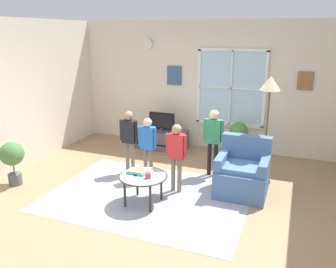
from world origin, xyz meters
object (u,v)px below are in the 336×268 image
object	(u,v)px
potted_plant_corner	(12,157)
floor_lamp	(270,95)
person_red_shirt	(177,150)
person_black_shirt	(129,135)
remote_near_books	(139,173)
person_green_shirt	(213,135)
person_blue_shirt	(148,141)
potted_plant_by_window	(238,136)
book_stack	(137,172)
cup	(148,175)
coffee_table	(143,178)
television	(162,121)
remote_near_cup	(139,174)
armchair	(243,173)

from	to	relation	value
potted_plant_corner	floor_lamp	xyz separation A→B (m)	(3.78, 1.57, 1.00)
person_red_shirt	person_black_shirt	xyz separation A→B (m)	(-1.01, 0.39, 0.02)
remote_near_books	person_black_shirt	xyz separation A→B (m)	(-0.62, 0.91, 0.26)
person_green_shirt	person_blue_shirt	size ratio (longest dim) A/B	1.10
person_red_shirt	potted_plant_by_window	size ratio (longest dim) A/B	1.52
person_green_shirt	potted_plant_by_window	distance (m)	1.15
person_green_shirt	book_stack	bearing A→B (deg)	-120.99
person_green_shirt	person_black_shirt	size ratio (longest dim) A/B	1.04
person_blue_shirt	cup	bearing A→B (deg)	-65.41
person_red_shirt	potted_plant_corner	bearing A→B (deg)	-164.16
coffee_table	remote_near_books	xyz separation A→B (m)	(-0.08, 0.02, 0.04)
remote_near_books	cup	bearing A→B (deg)	-22.08
television	person_blue_shirt	world-z (taller)	person_blue_shirt
book_stack	person_red_shirt	size ratio (longest dim) A/B	0.25
potted_plant_by_window	coffee_table	bearing A→B (deg)	-110.56
coffee_table	person_green_shirt	world-z (taller)	person_green_shirt
potted_plant_by_window	potted_plant_corner	xyz separation A→B (m)	(-3.17, -2.65, 0.04)
remote_near_books	floor_lamp	distance (m)	2.36
person_green_shirt	person_black_shirt	world-z (taller)	person_green_shirt
person_black_shirt	floor_lamp	xyz separation A→B (m)	(2.24, 0.46, 0.78)
television	person_green_shirt	xyz separation A→B (m)	(1.37, -1.01, 0.13)
book_stack	floor_lamp	size ratio (longest dim) A/B	0.16
book_stack	person_red_shirt	world-z (taller)	person_red_shirt
person_blue_shirt	coffee_table	bearing A→B (deg)	-70.06
person_red_shirt	potted_plant_corner	size ratio (longest dim) A/B	1.50
cup	remote_near_cup	world-z (taller)	cup
coffee_table	television	bearing A→B (deg)	106.16
armchair	person_blue_shirt	world-z (taller)	person_blue_shirt
potted_plant_by_window	book_stack	bearing A→B (deg)	-113.38
book_stack	potted_plant_by_window	xyz separation A→B (m)	(1.04, 2.41, -0.03)
person_green_shirt	television	bearing A→B (deg)	143.62
remote_near_books	potted_plant_by_window	world-z (taller)	potted_plant_by_window
cup	person_red_shirt	bearing A→B (deg)	70.52
armchair	television	bearing A→B (deg)	142.34
book_stack	floor_lamp	xyz separation A→B (m)	(1.65, 1.34, 1.02)
person_blue_shirt	armchair	bearing A→B (deg)	1.01
potted_plant_by_window	potted_plant_corner	size ratio (longest dim) A/B	0.99
armchair	coffee_table	bearing A→B (deg)	-146.09
television	person_red_shirt	size ratio (longest dim) A/B	0.51
book_stack	potted_plant_by_window	size ratio (longest dim) A/B	0.38
remote_near_cup	coffee_table	bearing A→B (deg)	-1.43
television	remote_near_cup	world-z (taller)	television
coffee_table	person_blue_shirt	distance (m)	0.92
coffee_table	person_black_shirt	distance (m)	1.21
person_blue_shirt	television	bearing A→B (deg)	104.07
television	book_stack	bearing A→B (deg)	-76.24
potted_plant_corner	cup	bearing A→B (deg)	3.25
person_green_shirt	floor_lamp	size ratio (longest dim) A/B	0.66
coffee_table	remote_near_cup	size ratio (longest dim) A/B	5.04
book_stack	person_blue_shirt	bearing A→B (deg)	103.14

